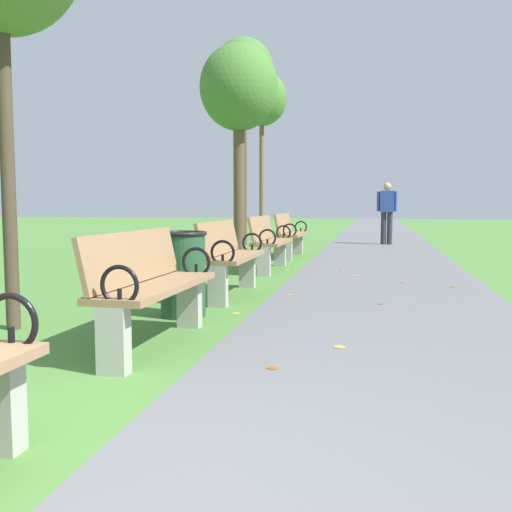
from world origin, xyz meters
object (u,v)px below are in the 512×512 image
at_px(park_bench_4, 269,241).
at_px(tree_3, 239,90).
at_px(trash_bin, 183,274).
at_px(park_bench_2, 151,285).
at_px(pedestrian_walking, 387,210).
at_px(tree_4, 243,74).
at_px(tree_5, 262,100).
at_px(park_bench_3, 230,256).
at_px(park_bench_5, 290,234).

xyz_separation_m(park_bench_4, tree_3, (-1.15, 2.73, 2.97)).
relative_size(park_bench_4, trash_bin, 1.91).
relative_size(park_bench_2, pedestrian_walking, 0.99).
distance_m(park_bench_2, tree_4, 11.59).
bearing_deg(tree_5, park_bench_2, -82.77).
xyz_separation_m(tree_4, tree_5, (0.02, 2.37, -0.26)).
height_order(tree_3, tree_5, tree_5).
xyz_separation_m(park_bench_3, tree_5, (-1.67, 10.63, 3.67)).
distance_m(park_bench_5, trash_bin, 6.38).
bearing_deg(tree_5, trash_bin, -82.74).
bearing_deg(tree_4, pedestrian_walking, 11.85).
relative_size(park_bench_5, trash_bin, 1.91).
height_order(tree_5, pedestrian_walking, tree_5).
bearing_deg(tree_5, pedestrian_walking, -23.54).
bearing_deg(trash_bin, pedestrian_walking, 78.24).
relative_size(tree_5, trash_bin, 5.98).
distance_m(tree_3, tree_4, 3.06).
bearing_deg(tree_3, park_bench_4, -67.24).
bearing_deg(park_bench_5, tree_4, 117.95).
relative_size(park_bench_3, tree_4, 0.30).
bearing_deg(park_bench_4, park_bench_3, -90.00).
bearing_deg(park_bench_4, park_bench_2, -90.00).
bearing_deg(trash_bin, park_bench_3, 83.57).
bearing_deg(tree_5, tree_3, -84.30).
bearing_deg(tree_4, tree_5, 89.48).
distance_m(park_bench_3, pedestrian_walking, 9.26).
xyz_separation_m(park_bench_2, tree_4, (-1.69, 10.77, 3.93)).
xyz_separation_m(park_bench_5, tree_4, (-1.69, 3.18, 3.93)).
bearing_deg(park_bench_5, park_bench_4, -90.00).
relative_size(park_bench_4, tree_3, 0.36).
xyz_separation_m(tree_4, trash_bin, (1.54, -9.56, -3.99)).
distance_m(pedestrian_walking, trash_bin, 10.57).
distance_m(tree_5, trash_bin, 12.60).
bearing_deg(tree_4, park_bench_3, -78.44).
height_order(tree_4, tree_5, tree_4).
bearing_deg(park_bench_5, park_bench_3, -90.00).
height_order(tree_3, pedestrian_walking, tree_3).
xyz_separation_m(park_bench_4, tree_4, (-1.69, 5.59, 3.93)).
xyz_separation_m(tree_3, tree_5, (-0.52, 5.23, 0.70)).
relative_size(park_bench_3, park_bench_4, 1.00).
relative_size(park_bench_3, tree_5, 0.32).
xyz_separation_m(park_bench_2, trash_bin, (-0.15, 1.21, -0.06)).
bearing_deg(park_bench_3, tree_3, 101.98).
height_order(tree_4, pedestrian_walking, tree_4).
height_order(park_bench_3, trash_bin, park_bench_3).
height_order(park_bench_5, trash_bin, park_bench_5).
xyz_separation_m(park_bench_2, park_bench_3, (-0.00, 2.52, 0.00)).
bearing_deg(tree_4, trash_bin, -80.84).
xyz_separation_m(park_bench_2, park_bench_4, (-0.00, 5.18, 0.00)).
bearing_deg(tree_3, park_bench_5, -15.81).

